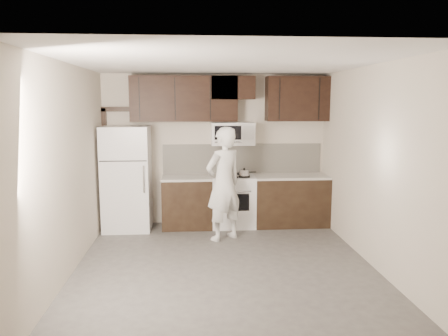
{
  "coord_description": "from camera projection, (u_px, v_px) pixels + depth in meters",
  "views": [
    {
      "loc": [
        -0.43,
        -5.64,
        2.2
      ],
      "look_at": [
        0.06,
        0.9,
        1.21
      ],
      "focal_mm": 35.0,
      "sensor_mm": 36.0,
      "label": 1
    }
  ],
  "objects": [
    {
      "name": "backsplash",
      "position": [
        242.0,
        159.0,
        7.99
      ],
      "size": [
        2.9,
        0.02,
        0.54
      ],
      "primitive_type": "cube",
      "color": "beige",
      "rests_on": "counter_run"
    },
    {
      "name": "pizza",
      "position": [
        227.0,
        175.0,
        7.6
      ],
      "size": [
        0.26,
        0.26,
        0.02
      ],
      "primitive_type": "cylinder",
      "rotation": [
        0.0,
        0.0,
        0.04
      ],
      "color": "#CCAF89",
      "rests_on": "baking_tray"
    },
    {
      "name": "microwave",
      "position": [
        233.0,
        134.0,
        7.72
      ],
      "size": [
        0.76,
        0.42,
        0.4
      ],
      "color": "white",
      "rests_on": "upper_cabinets"
    },
    {
      "name": "counter_run",
      "position": [
        250.0,
        201.0,
        7.81
      ],
      "size": [
        2.95,
        0.64,
        0.91
      ],
      "color": "black",
      "rests_on": "floor"
    },
    {
      "name": "saucepan",
      "position": [
        244.0,
        173.0,
        7.58
      ],
      "size": [
        0.3,
        0.17,
        0.17
      ],
      "color": "silver",
      "rests_on": "stove"
    },
    {
      "name": "door_trim",
      "position": [
        108.0,
        156.0,
        7.77
      ],
      "size": [
        0.5,
        0.08,
        2.12
      ],
      "color": "black",
      "rests_on": "floor"
    },
    {
      "name": "stove",
      "position": [
        233.0,
        201.0,
        7.79
      ],
      "size": [
        0.76,
        0.66,
        0.94
      ],
      "color": "white",
      "rests_on": "floor"
    },
    {
      "name": "upper_cabinets",
      "position": [
        227.0,
        98.0,
        7.64
      ],
      "size": [
        3.48,
        0.35,
        0.78
      ],
      "color": "black",
      "rests_on": "back_wall"
    },
    {
      "name": "refrigerator",
      "position": [
        127.0,
        178.0,
        7.53
      ],
      "size": [
        0.8,
        0.76,
        1.8
      ],
      "color": "white",
      "rests_on": "floor"
    },
    {
      "name": "person",
      "position": [
        224.0,
        184.0,
        6.96
      ],
      "size": [
        0.79,
        0.74,
        1.82
      ],
      "primitive_type": "imported",
      "rotation": [
        0.0,
        0.0,
        3.75
      ],
      "color": "white",
      "rests_on": "floor"
    },
    {
      "name": "baking_tray",
      "position": [
        227.0,
        176.0,
        7.6
      ],
      "size": [
        0.37,
        0.29,
        0.02
      ],
      "primitive_type": "cube",
      "rotation": [
        0.0,
        0.0,
        0.04
      ],
      "color": "black",
      "rests_on": "counter_run"
    },
    {
      "name": "ceiling",
      "position": [
        225.0,
        62.0,
        5.52
      ],
      "size": [
        4.5,
        4.5,
        0.0
      ],
      "primitive_type": "plane",
      "rotation": [
        3.14,
        0.0,
        0.0
      ],
      "color": "white",
      "rests_on": "back_wall"
    },
    {
      "name": "floor",
      "position": [
        225.0,
        266.0,
        5.92
      ],
      "size": [
        4.5,
        4.5,
        0.0
      ],
      "primitive_type": "plane",
      "color": "#494744",
      "rests_on": "ground"
    },
    {
      "name": "back_wall",
      "position": [
        215.0,
        149.0,
        7.94
      ],
      "size": [
        4.0,
        0.0,
        4.0
      ],
      "primitive_type": "plane",
      "rotation": [
        1.57,
        0.0,
        0.0
      ],
      "color": "beige",
      "rests_on": "ground"
    }
  ]
}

